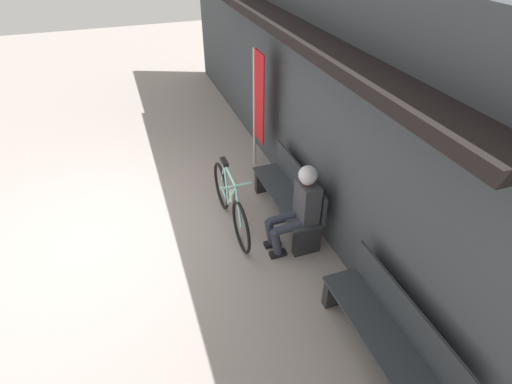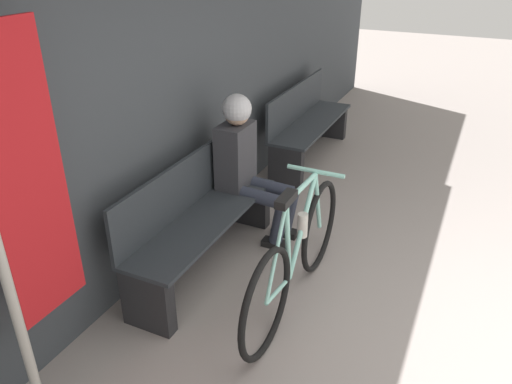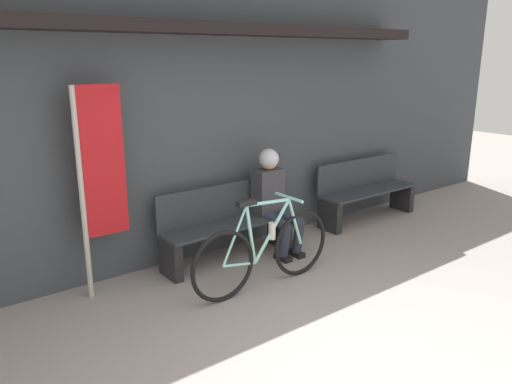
{
  "view_description": "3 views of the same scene",
  "coord_description": "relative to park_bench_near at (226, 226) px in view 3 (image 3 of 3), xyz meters",
  "views": [
    {
      "loc": [
        4.51,
        0.54,
        3.66
      ],
      "look_at": [
        0.44,
        1.96,
        0.57
      ],
      "focal_mm": 28.0,
      "sensor_mm": 36.0,
      "label": 1
    },
    {
      "loc": [
        -2.28,
        0.7,
        2.26
      ],
      "look_at": [
        0.49,
        2.0,
        0.7
      ],
      "focal_mm": 35.0,
      "sensor_mm": 36.0,
      "label": 2
    },
    {
      "loc": [
        -2.52,
        -1.94,
        2.24
      ],
      "look_at": [
        0.48,
        1.97,
        0.88
      ],
      "focal_mm": 35.0,
      "sensor_mm": 36.0,
      "label": 3
    }
  ],
  "objects": [
    {
      "name": "banner_pole",
      "position": [
        -1.4,
        0.03,
        0.81
      ],
      "size": [
        0.45,
        0.05,
        1.99
      ],
      "color": "#B7B2A8",
      "rests_on": "ground_plane"
    },
    {
      "name": "person_seated",
      "position": [
        0.58,
        -0.11,
        0.3
      ],
      "size": [
        0.34,
        0.63,
        1.21
      ],
      "color": "#2D3342",
      "rests_on": "ground_plane"
    },
    {
      "name": "storefront_wall",
      "position": [
        -0.43,
        0.35,
        1.27
      ],
      "size": [
        12.0,
        0.56,
        3.2
      ],
      "color": "#3D4247",
      "rests_on": "ground_plane"
    },
    {
      "name": "ground_plane",
      "position": [
        -0.43,
        -2.44,
        -0.39
      ],
      "size": [
        24.0,
        24.0,
        0.0
      ],
      "primitive_type": "plane",
      "color": "gray"
    },
    {
      "name": "park_bench_far",
      "position": [
        2.35,
        0.0,
        0.0
      ],
      "size": [
        1.63,
        0.42,
        0.84
      ],
      "color": "#2D3338",
      "rests_on": "ground_plane"
    },
    {
      "name": "bicycle",
      "position": [
        -0.11,
        -0.81,
        -0.0
      ],
      "size": [
        1.67,
        0.4,
        0.94
      ],
      "color": "black",
      "rests_on": "ground_plane"
    },
    {
      "name": "park_bench_near",
      "position": [
        0.0,
        0.0,
        0.0
      ],
      "size": [
        1.57,
        0.42,
        0.84
      ],
      "color": "#2D3338",
      "rests_on": "ground_plane"
    }
  ]
}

